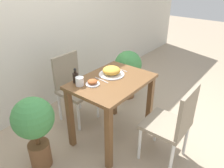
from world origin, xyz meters
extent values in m
plane|color=tan|center=(0.00, 0.00, 0.00)|extent=(16.00, 16.00, 0.00)
cube|color=beige|center=(0.00, 1.21, 1.30)|extent=(8.00, 0.05, 2.60)
cube|color=brown|center=(0.00, 0.00, 0.76)|extent=(0.90, 0.65, 0.04)
cube|color=brown|center=(-0.40, -0.27, 0.37)|extent=(0.06, 0.06, 0.74)
cube|color=brown|center=(0.40, -0.27, 0.37)|extent=(0.06, 0.06, 0.74)
cube|color=brown|center=(-0.40, 0.27, 0.37)|extent=(0.06, 0.06, 0.74)
cube|color=brown|center=(0.40, 0.27, 0.37)|extent=(0.06, 0.06, 0.74)
cube|color=gray|center=(0.08, -0.63, 0.43)|extent=(0.42, 0.42, 0.04)
cube|color=gray|center=(0.08, -0.82, 0.67)|extent=(0.40, 0.04, 0.44)
cylinder|color=white|center=(0.26, -0.45, 0.21)|extent=(0.03, 0.03, 0.41)
cylinder|color=white|center=(-0.10, -0.45, 0.21)|extent=(0.03, 0.03, 0.41)
cylinder|color=white|center=(0.26, -0.81, 0.21)|extent=(0.03, 0.03, 0.41)
cylinder|color=white|center=(-0.10, -0.81, 0.21)|extent=(0.03, 0.03, 0.41)
cube|color=gray|center=(0.01, 0.58, 0.43)|extent=(0.42, 0.42, 0.04)
cube|color=gray|center=(0.01, 0.77, 0.67)|extent=(0.40, 0.04, 0.44)
cylinder|color=white|center=(-0.17, 0.40, 0.21)|extent=(0.03, 0.03, 0.41)
cylinder|color=white|center=(0.19, 0.40, 0.21)|extent=(0.03, 0.03, 0.41)
cylinder|color=white|center=(-0.17, 0.76, 0.21)|extent=(0.03, 0.03, 0.41)
cylinder|color=white|center=(0.19, 0.76, 0.21)|extent=(0.03, 0.03, 0.41)
cylinder|color=white|center=(0.10, 0.08, 0.78)|extent=(0.29, 0.29, 0.01)
ellipsoid|color=gold|center=(0.10, 0.08, 0.83)|extent=(0.20, 0.20, 0.09)
cylinder|color=white|center=(-0.21, 0.09, 0.78)|extent=(0.15, 0.15, 0.01)
ellipsoid|color=#A35128|center=(-0.21, 0.09, 0.81)|extent=(0.10, 0.10, 0.04)
cylinder|color=white|center=(-0.30, 0.18, 0.82)|extent=(0.08, 0.08, 0.09)
cylinder|color=black|center=(-0.28, 0.27, 0.83)|extent=(0.06, 0.06, 0.10)
cylinder|color=black|center=(-0.28, 0.27, 0.90)|extent=(0.03, 0.03, 0.03)
sphere|color=black|center=(-0.28, 0.27, 0.93)|extent=(0.03, 0.03, 0.03)
cube|color=silver|center=(-0.08, 0.08, 0.78)|extent=(0.03, 0.20, 0.00)
cube|color=silver|center=(0.27, 0.08, 0.78)|extent=(0.01, 0.18, 0.00)
cylinder|color=brown|center=(-0.81, 0.31, 0.14)|extent=(0.22, 0.22, 0.28)
cylinder|color=brown|center=(-0.81, 0.31, 0.34)|extent=(0.04, 0.04, 0.12)
sphere|color=#428947|center=(-0.81, 0.31, 0.60)|extent=(0.40, 0.40, 0.40)
cylinder|color=brown|center=(0.91, 0.40, 0.12)|extent=(0.23, 0.23, 0.23)
cylinder|color=brown|center=(0.91, 0.40, 0.29)|extent=(0.04, 0.04, 0.12)
sphere|color=#428947|center=(0.91, 0.40, 0.56)|extent=(0.41, 0.41, 0.41)
camera|label=1|loc=(-1.65, -1.30, 1.83)|focal=35.00mm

